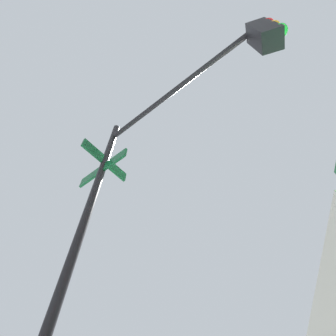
# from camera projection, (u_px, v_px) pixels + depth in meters

# --- Properties ---
(traffic_signal_near) EXTENTS (1.75, 3.64, 5.94)m
(traffic_signal_near) POSITION_uv_depth(u_px,v_px,m) (167.00, 132.00, 3.35)
(traffic_signal_near) COLOR black
(traffic_signal_near) RESTS_ON ground_plane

